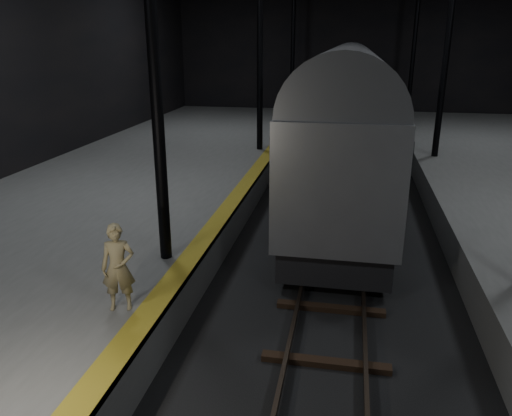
# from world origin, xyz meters

# --- Properties ---
(ground) EXTENTS (44.00, 44.00, 0.00)m
(ground) POSITION_xyz_m (0.00, 0.00, 0.00)
(ground) COLOR black
(ground) RESTS_ON ground
(platform_left) EXTENTS (9.00, 43.80, 1.00)m
(platform_left) POSITION_xyz_m (-7.50, 0.00, 0.50)
(platform_left) COLOR #575755
(platform_left) RESTS_ON ground
(tactile_strip) EXTENTS (0.50, 43.80, 0.01)m
(tactile_strip) POSITION_xyz_m (-3.25, 0.00, 1.00)
(tactile_strip) COLOR olive
(tactile_strip) RESTS_ON platform_left
(track) EXTENTS (2.40, 43.00, 0.24)m
(track) POSITION_xyz_m (0.00, 0.00, 0.07)
(track) COLOR #3F3328
(track) RESTS_ON ground
(train) EXTENTS (3.04, 20.32, 5.43)m
(train) POSITION_xyz_m (-0.00, 6.55, 3.03)
(train) COLOR #9FA1A6
(train) RESTS_ON ground
(woman) EXTENTS (0.70, 0.56, 1.66)m
(woman) POSITION_xyz_m (-3.80, -6.34, 1.83)
(woman) COLOR #918259
(woman) RESTS_ON platform_left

